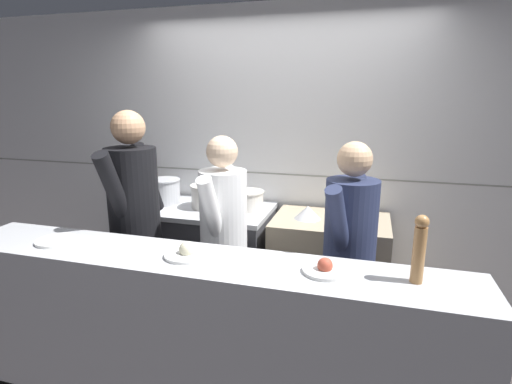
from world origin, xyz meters
The scene contains 16 objects.
ground_plane centered at (0.00, 0.00, 0.00)m, with size 14.00×14.00×0.00m, color #383333.
wall_back_tiled centered at (0.00, 1.37, 1.30)m, with size 8.00×0.06×2.60m.
oven_range centered at (-0.61, 0.97, 0.45)m, with size 1.17×0.71×0.89m.
prep_counter centered at (0.49, 0.97, 0.44)m, with size 0.91×0.65×0.88m.
pass_counter centered at (-0.12, -0.27, 0.49)m, with size 2.97×0.45×0.99m.
stock_pot centered at (-0.99, 0.99, 1.01)m, with size 0.28×0.28×0.22m.
sauce_pot centered at (-0.56, 0.98, 1.00)m, with size 0.32×0.32×0.20m.
braising_pot centered at (-0.22, 1.02, 0.98)m, with size 0.28×0.28×0.16m.
mixing_bowl_steel centered at (0.31, 0.93, 0.93)m, with size 0.21×0.21×0.10m.
plated_dish_main centered at (-1.03, -0.28, 1.00)m, with size 0.24×0.24×0.02m.
plated_dish_appetiser centered at (-0.18, -0.25, 1.01)m, with size 0.25×0.25×0.09m.
plated_dish_dessert centered at (0.57, -0.25, 1.01)m, with size 0.22×0.22×0.08m.
pepper_mill centered at (1.00, -0.24, 1.16)m, with size 0.06×0.06×0.33m.
chef_head_cook centered at (-0.84, 0.27, 0.97)m, with size 0.37×0.76×1.75m.
chef_sous centered at (-0.18, 0.33, 0.89)m, with size 0.33×0.69×1.59m.
chef_line centered at (0.67, 0.28, 0.88)m, with size 0.41×0.68×1.59m.
Camera 1 is at (0.75, -2.11, 1.86)m, focal length 28.00 mm.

